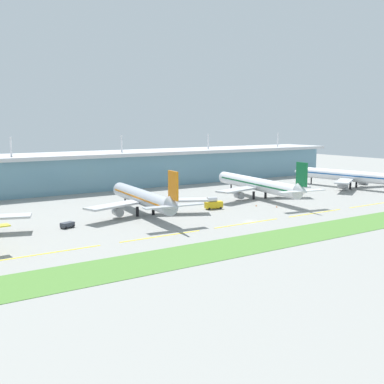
% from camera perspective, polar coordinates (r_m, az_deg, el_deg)
% --- Properties ---
extents(ground_plane, '(600.00, 600.00, 0.00)m').
position_cam_1_polar(ground_plane, '(168.43, 6.94, -3.51)').
color(ground_plane, gray).
extents(terminal_building, '(288.00, 34.00, 27.86)m').
position_cam_1_polar(terminal_building, '(259.65, -8.92, 2.76)').
color(terminal_building, '#6693A8').
rests_on(terminal_building, ground).
extents(airliner_near_middle, '(48.59, 60.36, 18.90)m').
position_cam_1_polar(airliner_near_middle, '(178.23, -5.83, -0.73)').
color(airliner_near_middle, '#ADB2BC').
rests_on(airliner_near_middle, ground).
extents(airliner_far_middle, '(48.31, 71.47, 18.90)m').
position_cam_1_polar(airliner_far_middle, '(218.49, 7.94, 0.91)').
color(airliner_far_middle, silver).
rests_on(airliner_far_middle, ground).
extents(airliner_farthest, '(48.12, 70.78, 18.90)m').
position_cam_1_polar(airliner_farthest, '(263.85, 18.60, 1.82)').
color(airliner_farthest, white).
rests_on(airliner_farthest, ground).
extents(taxiway_stripe_west, '(28.00, 0.70, 0.04)m').
position_cam_1_polar(taxiway_stripe_west, '(132.80, -16.62, -7.02)').
color(taxiway_stripe_west, yellow).
rests_on(taxiway_stripe_west, ground).
extents(taxiway_stripe_mid_west, '(28.00, 0.70, 0.04)m').
position_cam_1_polar(taxiway_stripe_mid_west, '(145.76, -3.68, -5.32)').
color(taxiway_stripe_mid_west, yellow).
rests_on(taxiway_stripe_mid_west, ground).
extents(taxiway_stripe_centre, '(28.00, 0.70, 0.04)m').
position_cam_1_polar(taxiway_stripe_centre, '(164.82, 6.65, -3.76)').
color(taxiway_stripe_centre, yellow).
rests_on(taxiway_stripe_centre, ground).
extents(taxiway_stripe_mid_east, '(28.00, 0.70, 0.04)m').
position_cam_1_polar(taxiway_stripe_mid_east, '(188.15, 14.62, -2.46)').
color(taxiway_stripe_mid_east, yellow).
rests_on(taxiway_stripe_mid_east, ground).
extents(taxiway_stripe_east, '(28.00, 0.70, 0.04)m').
position_cam_1_polar(taxiway_stripe_east, '(214.35, 20.72, -1.44)').
color(taxiway_stripe_east, yellow).
rests_on(taxiway_stripe_east, ground).
extents(grass_verge, '(300.00, 18.00, 0.10)m').
position_cam_1_polar(grass_verge, '(151.15, 12.94, -5.01)').
color(grass_verge, '#518438').
rests_on(grass_verge, ground).
extents(fuel_truck, '(7.55, 3.83, 4.95)m').
position_cam_1_polar(fuel_truck, '(190.42, 2.58, -1.39)').
color(fuel_truck, gold).
rests_on(fuel_truck, ground).
extents(pushback_tug, '(4.97, 3.82, 1.85)m').
position_cam_1_polar(pushback_tug, '(161.84, -14.76, -3.81)').
color(pushback_tug, '#333842').
rests_on(pushback_tug, ground).
extents(safety_cone_left_wingtip, '(0.56, 0.56, 0.70)m').
position_cam_1_polar(safety_cone_left_wingtip, '(197.29, 10.15, -1.73)').
color(safety_cone_left_wingtip, orange).
rests_on(safety_cone_left_wingtip, ground).
extents(safety_cone_nose_front, '(0.56, 0.56, 0.70)m').
position_cam_1_polar(safety_cone_nose_front, '(198.65, 7.73, -1.61)').
color(safety_cone_nose_front, orange).
rests_on(safety_cone_nose_front, ground).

